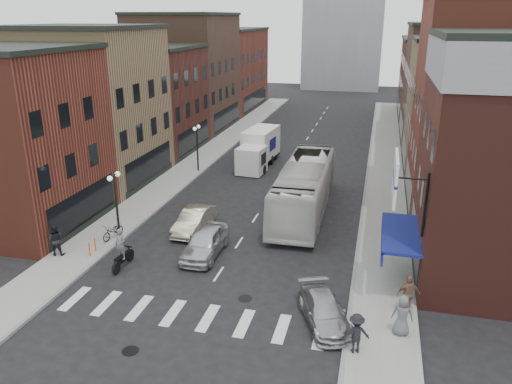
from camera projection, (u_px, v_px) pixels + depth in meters
ground at (213, 283)px, 25.50m from camera, size 160.00×160.00×0.00m
sidewalk_left at (202, 158)px, 47.53m from camera, size 3.00×74.00×0.15m
sidewalk_right at (385, 171)px, 43.66m from camera, size 3.00×74.00×0.15m
curb_left at (217, 160)px, 47.22m from camera, size 0.20×74.00×0.16m
curb_right at (368, 171)px, 44.02m from camera, size 0.20×74.00×0.16m
crosswalk_stripes at (191, 316)px, 22.75m from camera, size 12.00×2.20×0.01m
bldg_left_near at (5, 139)px, 31.15m from camera, size 10.30×9.20×11.30m
bldg_left_mid_a at (88, 106)px, 39.67m from camera, size 10.30×10.20×12.30m
bldg_left_mid_b at (145, 99)px, 49.15m from camera, size 10.30×10.20×10.30m
bldg_left_far_a at (186, 72)px, 58.71m from camera, size 10.30×12.20×13.30m
bldg_left_far_b at (222, 69)px, 71.85m from camera, size 10.30×16.20×11.30m
bldg_right_mid_a at (497, 110)px, 32.50m from camera, size 10.30×10.20×14.30m
bldg_right_mid_b at (470, 107)px, 42.15m from camera, size 10.30×10.20×11.30m
bldg_right_far_a at (455, 84)px, 52.04m from camera, size 10.30×12.20×12.30m
bldg_right_far_b at (441, 79)px, 65.18m from camera, size 10.30×16.20×10.30m
awning_blue at (397, 234)px, 24.87m from camera, size 1.80×5.00×0.78m
billboard_sign at (397, 179)px, 21.95m from camera, size 1.52×3.00×3.70m
streetlamp_near at (115, 193)px, 29.87m from camera, size 0.32×1.22×4.11m
streetlamp_far at (197, 140)px, 42.68m from camera, size 0.32×1.22×4.11m
bike_rack at (92, 247)px, 28.23m from camera, size 0.08×0.68×0.80m
box_truck at (258, 149)px, 44.90m from camera, size 2.71×7.60×3.23m
motorcycle_rider at (122, 250)px, 26.73m from camera, size 0.66×2.24×2.28m
transit_bus at (304, 188)px, 34.19m from camera, size 3.13×12.79×3.55m
sedan_left_near at (205, 242)px, 28.31m from camera, size 1.89×4.63×1.57m
sedan_left_far at (194, 221)px, 31.49m from camera, size 1.62×4.34×1.42m
curb_car at (324, 311)px, 22.03m from camera, size 3.20×4.51×1.21m
parked_bicycle at (113, 231)px, 30.18m from camera, size 0.95×1.82×0.91m
ped_left_solo at (55, 240)px, 27.94m from camera, size 1.00×0.73×1.85m
ped_right_a at (356, 333)px, 19.82m from camera, size 1.22×0.85×1.71m
ped_right_b at (408, 294)px, 22.55m from camera, size 1.15×0.78×1.80m
ped_right_c at (402, 315)px, 20.91m from camera, size 0.95×0.66×1.84m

